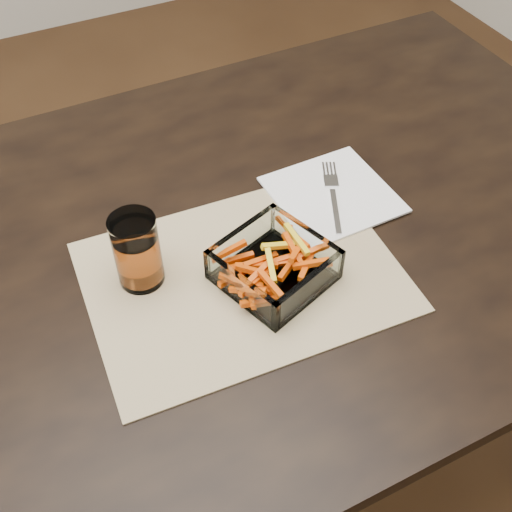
{
  "coord_description": "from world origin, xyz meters",
  "views": [
    {
      "loc": [
        -0.21,
        -0.65,
        1.47
      ],
      "look_at": [
        0.07,
        -0.09,
        0.78
      ],
      "focal_mm": 45.0,
      "sensor_mm": 36.0,
      "label": 1
    }
  ],
  "objects_px": {
    "glass_bowl": "(274,267)",
    "fork": "(333,194)",
    "tumbler": "(137,253)",
    "dining_table": "(194,284)"
  },
  "relations": [
    {
      "from": "tumbler",
      "to": "glass_bowl",
      "type": "bearing_deg",
      "value": -26.24
    },
    {
      "from": "dining_table",
      "to": "fork",
      "type": "bearing_deg",
      "value": -0.19
    },
    {
      "from": "glass_bowl",
      "to": "tumbler",
      "type": "relative_size",
      "value": 1.55
    },
    {
      "from": "tumbler",
      "to": "fork",
      "type": "relative_size",
      "value": 0.71
    },
    {
      "from": "glass_bowl",
      "to": "fork",
      "type": "relative_size",
      "value": 1.1
    },
    {
      "from": "glass_bowl",
      "to": "dining_table",
      "type": "bearing_deg",
      "value": 127.02
    },
    {
      "from": "tumbler",
      "to": "fork",
      "type": "distance_m",
      "value": 0.35
    },
    {
      "from": "dining_table",
      "to": "fork",
      "type": "relative_size",
      "value": 9.74
    },
    {
      "from": "glass_bowl",
      "to": "fork",
      "type": "xyz_separation_m",
      "value": [
        0.17,
        0.11,
        -0.02
      ]
    },
    {
      "from": "glass_bowl",
      "to": "tumbler",
      "type": "bearing_deg",
      "value": 153.76
    }
  ]
}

